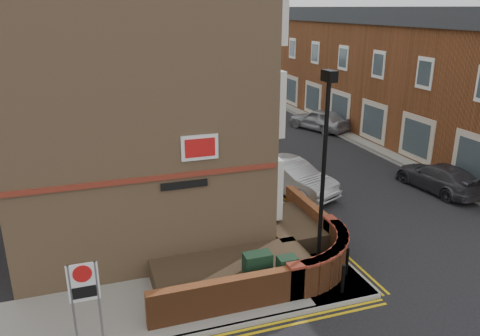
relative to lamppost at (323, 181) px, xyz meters
The scene contains 25 objects.
ground 3.90m from the lamppost, 143.13° to the right, with size 120.00×120.00×0.00m, color black.
pavement_corner 6.07m from the lamppost, behind, with size 13.00×3.00×0.12m, color gray.
pavement_main 15.17m from the lamppost, 88.45° to the left, with size 2.00×32.00×0.12m, color gray.
pavement_far 16.73m from the lamppost, 45.99° to the left, with size 4.00×40.00×0.12m, color gray.
kerb_main_near 15.22m from the lamppost, 84.60° to the left, with size 0.15×32.00×0.12m, color gray.
kerb_main_far 15.44m from the lamppost, 51.46° to the left, with size 0.15×40.00×0.12m, color gray.
yellow_lines_main 15.26m from the lamppost, 83.64° to the left, with size 0.28×32.00×0.01m, color gold.
corner_building 8.62m from the lamppost, 123.16° to the left, with size 8.95×10.40×13.60m.
garden_wall 3.93m from the lamppost, 140.91° to the left, with size 6.80×6.00×1.20m, color brown, non-canonical shape.
lamppost is the anchor object (origin of this frame).
utility_cabinet_large 3.24m from the lamppost, behind, with size 0.80×0.45×1.20m, color black.
utility_cabinet_small 2.90m from the lamppost, 169.70° to the right, with size 0.55×0.40×1.10m, color black.
bollard_near 2.91m from the lamppost, 63.43° to the right, with size 0.11×0.11×0.90m, color black.
bollard_far 2.95m from the lamppost, ahead, with size 0.11×0.11×0.90m, color black.
zone_sign 6.85m from the lamppost, behind, with size 0.72×0.07×2.20m.
far_terrace 20.41m from the lamppost, 50.77° to the left, with size 5.40×30.40×8.00m.
far_terrace_cream 39.00m from the lamppost, 70.68° to the left, with size 5.40×12.40×8.00m.
tree_near 12.92m from the lamppost, 88.22° to the left, with size 3.64×3.65×6.70m.
tree_mid 20.93m from the lamppost, 88.90° to the left, with size 4.03×4.03×7.42m.
tree_far 28.89m from the lamppost, 89.21° to the left, with size 3.81×3.81×7.00m.
traffic_light_assembly 23.82m from the lamppost, 88.07° to the left, with size 0.20×0.16×4.20m.
silver_car_near 7.85m from the lamppost, 72.28° to the left, with size 1.62×4.63×1.53m, color #9FA3A6.
red_car_main 20.97m from the lamppost, 84.48° to the left, with size 2.38×5.17×1.44m, color maroon.
grey_car_far 10.59m from the lamppost, 30.25° to the left, with size 1.76×4.34×1.26m, color #303035.
silver_car_far 19.25m from the lamppost, 62.19° to the left, with size 1.74×4.32×1.47m, color #919298.
Camera 1 is at (-4.53, -9.72, 7.97)m, focal length 35.00 mm.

